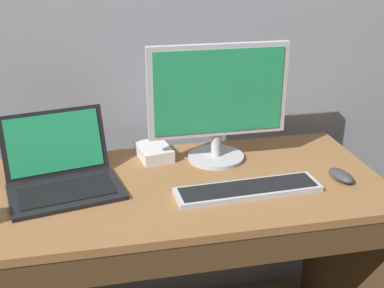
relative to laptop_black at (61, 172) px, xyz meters
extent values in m
cube|color=olive|center=(0.34, -0.06, -0.06)|extent=(1.47, 0.66, 0.03)
cube|color=#4E351E|center=(1.05, -0.06, -0.46)|extent=(0.06, 0.61, 0.75)
cube|color=#4E351E|center=(0.34, -0.38, -0.13)|extent=(1.41, 0.02, 0.10)
cube|color=black|center=(0.01, -0.06, -0.04)|extent=(0.39, 0.30, 0.01)
cube|color=black|center=(0.01, -0.07, -0.04)|extent=(0.32, 0.21, 0.00)
cube|color=black|center=(-0.02, 0.09, 0.07)|extent=(0.36, 0.15, 0.21)
cube|color=#23935B|center=(-0.02, 0.09, 0.07)|extent=(0.32, 0.13, 0.19)
cylinder|color=#B7B7BC|center=(0.56, 0.11, -0.04)|extent=(0.21, 0.21, 0.01)
cylinder|color=#B7B7BC|center=(0.56, 0.11, 0.01)|extent=(0.04, 0.04, 0.09)
cube|color=#B7B7BC|center=(0.56, 0.10, 0.22)|extent=(0.51, 0.02, 0.33)
cube|color=#23935B|center=(0.56, 0.08, 0.22)|extent=(0.46, 0.00, 0.30)
cube|color=#BCBCC1|center=(0.59, -0.17, -0.04)|extent=(0.48, 0.14, 0.02)
cube|color=black|center=(0.59, -0.17, -0.03)|extent=(0.45, 0.12, 0.00)
ellipsoid|color=#38383D|center=(0.93, -0.15, -0.03)|extent=(0.08, 0.12, 0.03)
cube|color=silver|center=(0.33, 0.17, -0.03)|extent=(0.14, 0.17, 0.05)
camera|label=1|loc=(0.12, -1.54, 0.72)|focal=46.53mm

